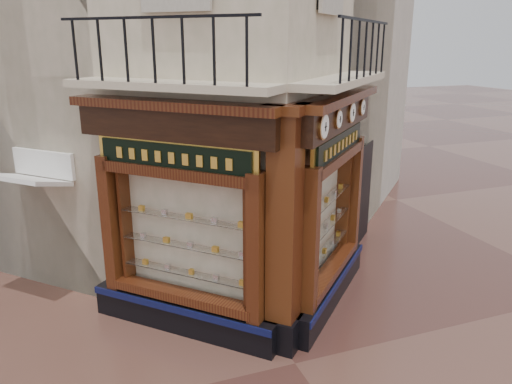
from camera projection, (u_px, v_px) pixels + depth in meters
name	position (u px, v px, depth m)	size (l,w,h in m)	color
ground	(295.00, 363.00, 7.80)	(80.00, 80.00, 0.00)	#4A2922
neighbour_left	(78.00, 15.00, 13.13)	(8.00, 8.00, 11.00)	beige
neighbour_right	(254.00, 17.00, 14.77)	(8.00, 8.00, 11.00)	beige
shopfront_left	(180.00, 223.00, 8.17)	(2.86, 2.86, 3.98)	black
shopfront_right	(332.00, 204.00, 9.10)	(2.86, 2.86, 3.98)	black
corner_pilaster	(284.00, 237.00, 7.68)	(0.85, 0.85, 3.98)	black
balcony	(262.00, 82.00, 7.91)	(5.94, 2.97, 1.03)	beige
clock_a	(323.00, 127.00, 7.39)	(0.32, 0.32, 0.41)	#A97438
clock_b	(338.00, 119.00, 8.08)	(0.26, 0.26, 0.32)	#A97438
clock_c	(352.00, 113.00, 8.84)	(0.30, 0.30, 0.38)	#A97438
clock_d	(362.00, 107.00, 9.54)	(0.26, 0.26, 0.32)	#A97438
awning	(42.00, 299.00, 9.76)	(1.47, 0.88, 0.08)	white
signboard_left	(174.00, 157.00, 7.77)	(2.11, 2.11, 0.56)	gold
signboard_right	(339.00, 144.00, 8.74)	(2.06, 2.06, 0.55)	gold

